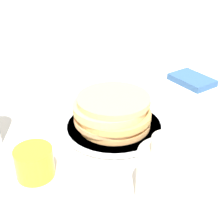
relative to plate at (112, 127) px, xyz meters
name	(u,v)px	position (x,y,z in m)	size (l,w,h in m)	color
ground_plane	(116,135)	(0.03, 0.00, -0.01)	(4.00, 4.00, 0.00)	silver
plate	(112,127)	(0.00, 0.00, 0.00)	(0.24, 0.24, 0.01)	silver
pancake_stack	(112,112)	(0.00, 0.00, 0.04)	(0.18, 0.18, 0.07)	tan
juice_glass	(34,163)	(0.13, -0.18, 0.02)	(0.07, 0.07, 0.06)	yellow
cream_jug	(164,175)	(0.24, 0.04, 0.05)	(0.09, 0.09, 0.13)	beige
napkin	(192,80)	(-0.21, 0.29, 0.00)	(0.15, 0.13, 0.02)	#33598C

